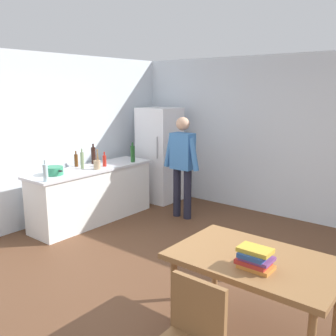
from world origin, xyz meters
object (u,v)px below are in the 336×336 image
at_px(person, 182,161).
at_px(bottle_water_clear, 45,173).
at_px(bottle_sauce_red, 105,161).
at_px(bottle_wine_green, 133,154).
at_px(cooking_pot, 54,171).
at_px(dining_table, 255,266).
at_px(bottle_beer_brown, 76,160).
at_px(refrigerator, 160,155).
at_px(bottle_vinegar_tall, 82,160).
at_px(bottle_wine_dark, 93,155).
at_px(utensil_jar, 97,164).
at_px(book_stack, 255,259).

xyz_separation_m(person, bottle_water_clear, (-0.81, -2.05, 0.05)).
distance_m(bottle_sauce_red, bottle_wine_green, 0.58).
height_order(person, cooking_pot, person).
xyz_separation_m(dining_table, bottle_beer_brown, (-3.66, 1.00, 0.33)).
xyz_separation_m(dining_table, bottle_sauce_red, (-3.30, 1.29, 0.32)).
xyz_separation_m(refrigerator, bottle_sauce_red, (-0.00, -1.41, 0.10)).
relative_size(refrigerator, person, 1.06).
distance_m(person, bottle_vinegar_tall, 1.62).
xyz_separation_m(cooking_pot, bottle_beer_brown, (-0.22, 0.59, 0.05)).
height_order(refrigerator, cooking_pot, refrigerator).
bearing_deg(bottle_wine_dark, bottle_wine_green, 52.40).
distance_m(utensil_jar, bottle_wine_dark, 0.47).
height_order(dining_table, bottle_wine_dark, bottle_wine_dark).
bearing_deg(bottle_wine_dark, refrigerator, 76.87).
relative_size(bottle_water_clear, bottle_wine_dark, 0.88).
bearing_deg(bottle_sauce_red, dining_table, -21.38).
bearing_deg(bottle_wine_green, cooking_pot, -98.70).
distance_m(dining_table, bottle_wine_green, 3.73).
height_order(dining_table, bottle_water_clear, bottle_water_clear).
height_order(bottle_water_clear, bottle_vinegar_tall, bottle_vinegar_tall).
xyz_separation_m(utensil_jar, bottle_vinegar_tall, (-0.22, -0.11, 0.06)).
bearing_deg(bottle_water_clear, book_stack, -4.82).
distance_m(refrigerator, cooking_pot, 2.30).
relative_size(dining_table, book_stack, 4.92).
xyz_separation_m(bottle_wine_green, bottle_wine_dark, (-0.41, -0.53, 0.00)).
bearing_deg(refrigerator, person, -30.23).
bearing_deg(bottle_vinegar_tall, bottle_wine_green, 75.07).
bearing_deg(bottle_sauce_red, refrigerator, 89.85).
bearing_deg(bottle_vinegar_tall, refrigerator, 85.03).
distance_m(bottle_water_clear, book_stack, 3.25).
xyz_separation_m(dining_table, book_stack, (0.08, -0.18, 0.16)).
distance_m(bottle_beer_brown, bottle_wine_dark, 0.34).
height_order(bottle_vinegar_tall, book_stack, bottle_vinegar_tall).
distance_m(utensil_jar, book_stack, 3.54).
xyz_separation_m(utensil_jar, book_stack, (3.31, -1.25, -0.15)).
bearing_deg(utensil_jar, bottle_wine_green, 88.54).
bearing_deg(bottle_sauce_red, bottle_wine_green, 80.68).
height_order(bottle_sauce_red, bottle_wine_green, bottle_wine_green).
xyz_separation_m(bottle_water_clear, bottle_wine_dark, (-0.46, 1.24, 0.02)).
relative_size(refrigerator, bottle_sauce_red, 7.50).
height_order(cooking_pot, bottle_wine_dark, bottle_wine_dark).
relative_size(bottle_beer_brown, book_stack, 0.91).
relative_size(cooking_pot, utensil_jar, 1.25).
height_order(refrigerator, dining_table, refrigerator).
distance_m(person, cooking_pot, 2.05).
relative_size(dining_table, bottle_vinegar_tall, 4.37).
relative_size(bottle_wine_green, bottle_vinegar_tall, 1.06).
xyz_separation_m(bottle_beer_brown, book_stack, (3.73, -1.18, -0.18)).
distance_m(bottle_water_clear, bottle_vinegar_tall, 0.91).
height_order(bottle_beer_brown, bottle_vinegar_tall, bottle_vinegar_tall).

